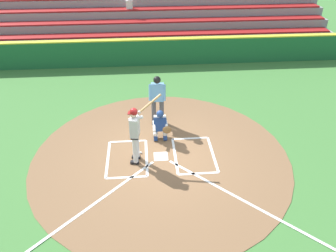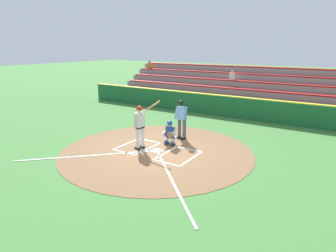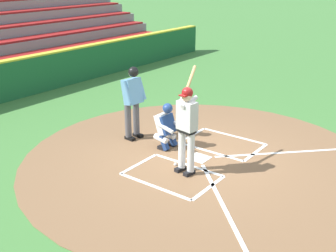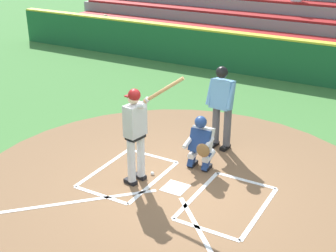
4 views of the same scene
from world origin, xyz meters
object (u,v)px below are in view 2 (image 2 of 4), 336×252
Objects in this scene: catcher at (170,132)px; baseball at (148,146)px; plate_umpire at (181,117)px; batter at (140,124)px.

catcher is 15.27× the size of baseball.
plate_umpire reaches higher than catcher.
catcher is at bearing -133.12° from baseball.
catcher is at bearing -126.15° from batter.
plate_umpire is (-0.76, -2.13, -0.02)m from batter.
catcher is 0.61× the size of plate_umpire.
batter is 1.88× the size of catcher.
batter is 1.44m from catcher.
catcher is 1.14m from baseball.
baseball is at bearing -107.30° from batter.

